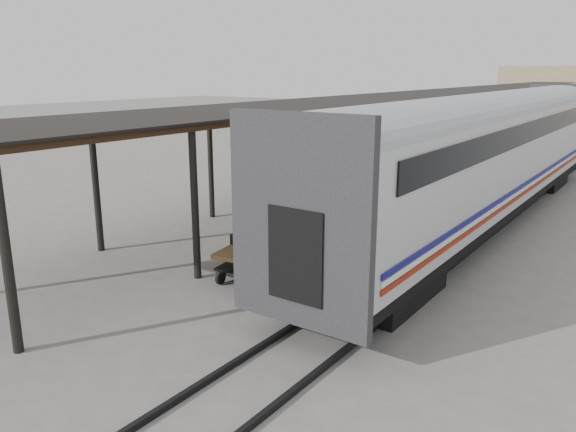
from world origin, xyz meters
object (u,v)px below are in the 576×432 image
at_px(porter, 246,223).
at_px(pedestrian, 399,158).
at_px(luggage_tug, 464,154).
at_px(baggage_cart, 255,253).

distance_m(porter, pedestrian, 16.99).
height_order(luggage_tug, pedestrian, pedestrian).
bearing_deg(baggage_cart, porter, -78.14).
distance_m(luggage_tug, porter, 22.36).
xyz_separation_m(porter, pedestrian, (-3.40, 16.62, -0.73)).
height_order(baggage_cart, porter, porter).
bearing_deg(pedestrian, porter, 100.65).
bearing_deg(pedestrian, baggage_cart, 100.24).
height_order(luggage_tug, porter, porter).
distance_m(baggage_cart, pedestrian, 16.29).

